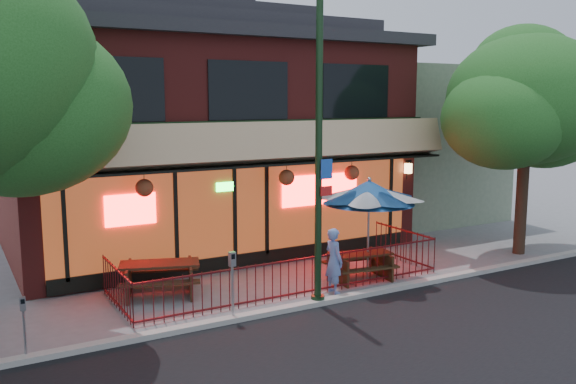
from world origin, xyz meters
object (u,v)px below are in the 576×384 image
Objects in this scene: patio_umbrella at (369,192)px; parking_meter_near at (232,274)px; street_tree_right at (527,93)px; picnic_table_right at (360,262)px; pedestrian at (334,261)px; picnic_table_left at (160,274)px; street_light at (319,171)px; parking_meter_far at (24,318)px.

patio_umbrella reaches higher than parking_meter_near.
street_tree_right reaches higher than picnic_table_right.
pedestrian is at bearing -158.17° from patio_umbrella.
picnic_table_left is at bearing 165.01° from picnic_table_right.
parking_meter_near is at bearing -71.10° from picnic_table_left.
parking_meter_near is at bearing 98.55° from pedestrian.
street_light is 2.66m from patio_umbrella.
street_tree_right is at bearing -87.19° from pedestrian.
picnic_table_left is 4.15m from parking_meter_far.
picnic_table_left is 1.88× the size of parking_meter_far.
pedestrian is 1.07× the size of parking_meter_near.
picnic_table_right is (-6.02, 0.11, -4.48)m from street_tree_right.
parking_meter_far is at bearing 179.98° from street_light.
picnic_table_right is 1.88m from patio_umbrella.
picnic_table_left reaches higher than picnic_table_right.
street_tree_right reaches higher than picnic_table_left.
picnic_table_left is at bearing 140.95° from street_light.
parking_meter_far is at bearing -172.53° from picnic_table_right.
patio_umbrella is at bearing -14.30° from picnic_table_left.
picnic_table_left is 0.83× the size of patio_umbrella.
pedestrian is at bearing 4.00° from parking_meter_far.
patio_umbrella is 1.67× the size of pedestrian.
street_light reaches higher than parking_meter_far.
pedestrian reaches higher than parking_meter_far.
patio_umbrella is at bearing 178.86° from street_tree_right.
pedestrian is (3.81, -1.95, 0.28)m from picnic_table_left.
street_light is 4.27× the size of pedestrian.
parking_meter_near is at bearing -166.16° from patio_umbrella.
pedestrian is at bearing 32.78° from street_light.
street_tree_right reaches higher than parking_meter_near.
street_tree_right reaches higher than patio_umbrella.
parking_meter_near is 4.19m from parking_meter_far.
pedestrian is at bearing -27.15° from picnic_table_left.
picnic_table_right is at bearing 178.91° from street_tree_right.
patio_umbrella is at bearing 13.84° from parking_meter_near.
street_tree_right is at bearing -1.09° from picnic_table_right.
street_light is 3.04m from parking_meter_near.
street_light is 4.69m from picnic_table_left.
street_light reaches higher than picnic_table_right.
pedestrian is at bearing -176.17° from street_tree_right.
patio_umbrella is 8.85m from parking_meter_far.
picnic_table_right is (2.02, 1.10, -2.67)m from street_light.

